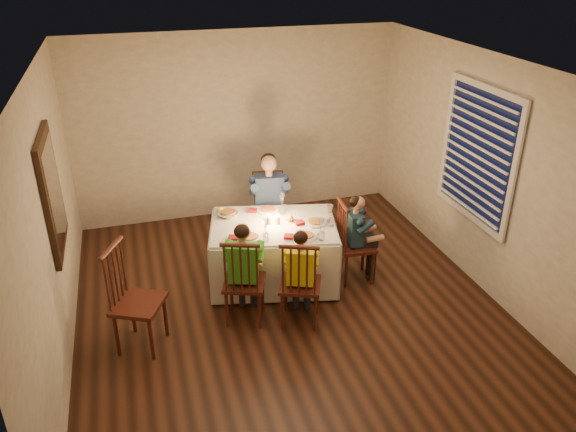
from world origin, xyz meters
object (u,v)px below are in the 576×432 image
object	(u,v)px
chair_extra	(144,345)
child_teal	(354,278)
dining_table	(273,240)
chair_near_left	(246,318)
serving_bowl	(229,214)
chair_near_right	(300,320)
child_yellow	(300,320)
child_green	(246,318)
chair_end	(354,278)
chair_adult	(270,247)
adult	(270,247)

from	to	relation	value
chair_extra	child_teal	bearing A→B (deg)	-51.34
dining_table	chair_near_left	size ratio (longest dim) A/B	1.60
child_teal	serving_bowl	bearing A→B (deg)	72.04
dining_table	serving_bowl	distance (m)	0.61
dining_table	child_teal	size ratio (longest dim) A/B	1.51
chair_near_right	child_teal	size ratio (longest dim) A/B	0.94
child_yellow	serving_bowl	bearing A→B (deg)	-44.24
child_green	chair_near_left	bearing A→B (deg)	-0.00
chair_near_left	chair_near_right	world-z (taller)	same
chair_extra	chair_end	bearing A→B (deg)	-51.34
dining_table	child_teal	world-z (taller)	dining_table
chair_near_left	chair_extra	world-z (taller)	chair_extra
chair_near_left	child_teal	bearing A→B (deg)	-144.26
chair_extra	serving_bowl	bearing A→B (deg)	-18.59
chair_adult	child_teal	world-z (taller)	child_teal
child_green	child_yellow	world-z (taller)	child_green
chair_near_left	serving_bowl	size ratio (longest dim) A/B	4.41
serving_bowl	chair_adult	bearing A→B (deg)	35.68
chair_end	child_yellow	bearing A→B (deg)	129.35
chair_end	child_yellow	size ratio (longest dim) A/B	0.93
chair_near_left	chair_extra	xyz separation A→B (m)	(-1.07, -0.14, 0.00)
chair_near_right	dining_table	bearing A→B (deg)	-63.69
dining_table	chair_end	size ratio (longest dim) A/B	1.60
chair_adult	chair_end	size ratio (longest dim) A/B	1.00
chair_adult	adult	size ratio (longest dim) A/B	0.79
dining_table	chair_extra	bearing A→B (deg)	-140.51
chair_adult	serving_bowl	bearing A→B (deg)	-135.90
chair_end	chair_extra	bearing A→B (deg)	106.92
adult	child_green	distance (m)	1.54
chair_extra	child_yellow	bearing A→B (deg)	-65.84
child_green	dining_table	bearing A→B (deg)	-107.34
chair_extra	child_teal	size ratio (longest dim) A/B	1.04
chair_end	child_teal	bearing A→B (deg)	-175.52
chair_near_left	serving_bowl	distance (m)	1.24
dining_table	serving_bowl	xyz separation A→B (m)	(-0.45, 0.33, 0.24)
adult	child_yellow	xyz separation A→B (m)	(-0.10, -1.60, 0.00)
child_yellow	child_green	bearing A→B (deg)	2.20
chair_extra	adult	world-z (taller)	adult
child_green	chair_extra	bearing A→B (deg)	27.37
child_green	child_teal	bearing A→B (deg)	-144.26
chair_adult	chair_near_left	distance (m)	1.54
chair_near_left	child_teal	world-z (taller)	child_teal
chair_adult	child_yellow	size ratio (longest dim) A/B	0.93
dining_table	adult	world-z (taller)	dining_table
chair_near_left	serving_bowl	bearing A→B (deg)	-72.55
serving_bowl	chair_extra	bearing A→B (deg)	-134.81
chair_near_right	chair_extra	bearing A→B (deg)	20.40
chair_adult	child_teal	size ratio (longest dim) A/B	0.94
dining_table	adult	distance (m)	0.94
dining_table	chair_near_left	world-z (taller)	dining_table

